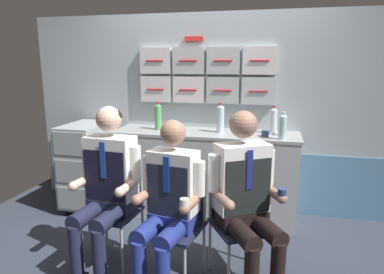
{
  "coord_description": "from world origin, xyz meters",
  "views": [
    {
      "loc": [
        0.69,
        -2.37,
        1.63
      ],
      "look_at": [
        0.04,
        0.3,
        1.04
      ],
      "focal_mm": 32.27,
      "sensor_mm": 36.0,
      "label": 1
    }
  ],
  "objects_px": {
    "crew_member_right": "(168,200)",
    "paper_cup_tan": "(265,133)",
    "crew_member_left": "(106,181)",
    "snack_banana": "(246,133)",
    "crew_member_by_counter": "(246,193)",
    "folding_chair_left": "(118,199)",
    "folding_chair_by_counter": "(236,211)",
    "folding_chair_right": "(178,213)",
    "water_bottle_tall": "(283,127)",
    "service_trolley": "(87,164)"
  },
  "relations": [
    {
      "from": "service_trolley",
      "to": "crew_member_right",
      "type": "distance_m",
      "value": 1.77
    },
    {
      "from": "folding_chair_left",
      "to": "snack_banana",
      "type": "xyz_separation_m",
      "value": [
        0.97,
        0.93,
        0.42
      ]
    },
    {
      "from": "water_bottle_tall",
      "to": "crew_member_left",
      "type": "bearing_deg",
      "value": -144.58
    },
    {
      "from": "service_trolley",
      "to": "crew_member_left",
      "type": "bearing_deg",
      "value": -52.57
    },
    {
      "from": "folding_chair_left",
      "to": "folding_chair_right",
      "type": "bearing_deg",
      "value": -14.2
    },
    {
      "from": "water_bottle_tall",
      "to": "snack_banana",
      "type": "height_order",
      "value": "water_bottle_tall"
    },
    {
      "from": "crew_member_left",
      "to": "snack_banana",
      "type": "distance_m",
      "value": 1.48
    },
    {
      "from": "crew_member_by_counter",
      "to": "snack_banana",
      "type": "height_order",
      "value": "crew_member_by_counter"
    },
    {
      "from": "folding_chair_left",
      "to": "crew_member_by_counter",
      "type": "bearing_deg",
      "value": -7.3
    },
    {
      "from": "folding_chair_left",
      "to": "folding_chair_right",
      "type": "xyz_separation_m",
      "value": [
        0.57,
        -0.14,
        0.0
      ]
    },
    {
      "from": "snack_banana",
      "to": "crew_member_right",
      "type": "bearing_deg",
      "value": -109.42
    },
    {
      "from": "folding_chair_right",
      "to": "folding_chair_by_counter",
      "type": "bearing_deg",
      "value": 18.14
    },
    {
      "from": "crew_member_right",
      "to": "crew_member_by_counter",
      "type": "bearing_deg",
      "value": 17.18
    },
    {
      "from": "crew_member_right",
      "to": "folding_chair_by_counter",
      "type": "xyz_separation_m",
      "value": [
        0.45,
        0.3,
        -0.16
      ]
    },
    {
      "from": "folding_chair_right",
      "to": "paper_cup_tan",
      "type": "bearing_deg",
      "value": 60.13
    },
    {
      "from": "folding_chair_by_counter",
      "to": "water_bottle_tall",
      "type": "height_order",
      "value": "water_bottle_tall"
    },
    {
      "from": "crew_member_left",
      "to": "crew_member_by_counter",
      "type": "height_order",
      "value": "crew_member_left"
    },
    {
      "from": "paper_cup_tan",
      "to": "folding_chair_right",
      "type": "bearing_deg",
      "value": -119.87
    },
    {
      "from": "paper_cup_tan",
      "to": "snack_banana",
      "type": "height_order",
      "value": "paper_cup_tan"
    },
    {
      "from": "folding_chair_by_counter",
      "to": "snack_banana",
      "type": "distance_m",
      "value": 1.02
    },
    {
      "from": "crew_member_right",
      "to": "snack_banana",
      "type": "height_order",
      "value": "crew_member_right"
    },
    {
      "from": "paper_cup_tan",
      "to": "folding_chair_left",
      "type": "bearing_deg",
      "value": -142.42
    },
    {
      "from": "crew_member_by_counter",
      "to": "paper_cup_tan",
      "type": "relative_size",
      "value": 17.38
    },
    {
      "from": "service_trolley",
      "to": "snack_banana",
      "type": "distance_m",
      "value": 1.81
    },
    {
      "from": "crew_member_right",
      "to": "paper_cup_tan",
      "type": "height_order",
      "value": "crew_member_right"
    },
    {
      "from": "water_bottle_tall",
      "to": "folding_chair_left",
      "type": "bearing_deg",
      "value": -149.06
    },
    {
      "from": "crew_member_right",
      "to": "folding_chair_right",
      "type": "bearing_deg",
      "value": 80.37
    },
    {
      "from": "crew_member_left",
      "to": "folding_chair_right",
      "type": "bearing_deg",
      "value": 1.27
    },
    {
      "from": "service_trolley",
      "to": "folding_chair_left",
      "type": "xyz_separation_m",
      "value": [
        0.79,
        -0.86,
        -0.0
      ]
    },
    {
      "from": "folding_chair_left",
      "to": "crew_member_left",
      "type": "height_order",
      "value": "crew_member_left"
    },
    {
      "from": "crew_member_right",
      "to": "folding_chair_left",
      "type": "bearing_deg",
      "value": 150.68
    },
    {
      "from": "folding_chair_by_counter",
      "to": "water_bottle_tall",
      "type": "distance_m",
      "value": 1.01
    },
    {
      "from": "service_trolley",
      "to": "crew_member_by_counter",
      "type": "relative_size",
      "value": 0.74
    },
    {
      "from": "folding_chair_left",
      "to": "folding_chair_by_counter",
      "type": "relative_size",
      "value": 1.0
    },
    {
      "from": "folding_chair_right",
      "to": "crew_member_right",
      "type": "distance_m",
      "value": 0.23
    },
    {
      "from": "folding_chair_right",
      "to": "crew_member_right",
      "type": "xyz_separation_m",
      "value": [
        -0.03,
        -0.16,
        0.16
      ]
    },
    {
      "from": "crew_member_right",
      "to": "water_bottle_tall",
      "type": "bearing_deg",
      "value": 54.44
    },
    {
      "from": "crew_member_left",
      "to": "service_trolley",
      "type": "bearing_deg",
      "value": 127.43
    },
    {
      "from": "crew_member_by_counter",
      "to": "service_trolley",
      "type": "bearing_deg",
      "value": 151.89
    },
    {
      "from": "crew_member_left",
      "to": "crew_member_right",
      "type": "height_order",
      "value": "crew_member_left"
    },
    {
      "from": "folding_chair_right",
      "to": "snack_banana",
      "type": "height_order",
      "value": "snack_banana"
    },
    {
      "from": "service_trolley",
      "to": "snack_banana",
      "type": "relative_size",
      "value": 5.61
    },
    {
      "from": "crew_member_right",
      "to": "paper_cup_tan",
      "type": "xyz_separation_m",
      "value": [
        0.62,
        1.2,
        0.27
      ]
    },
    {
      "from": "crew_member_right",
      "to": "paper_cup_tan",
      "type": "distance_m",
      "value": 1.38
    },
    {
      "from": "folding_chair_left",
      "to": "snack_banana",
      "type": "relative_size",
      "value": 4.87
    },
    {
      "from": "paper_cup_tan",
      "to": "snack_banana",
      "type": "xyz_separation_m",
      "value": [
        -0.19,
        0.03,
        -0.01
      ]
    },
    {
      "from": "water_bottle_tall",
      "to": "folding_chair_right",
      "type": "bearing_deg",
      "value": -128.93
    },
    {
      "from": "crew_member_left",
      "to": "crew_member_right",
      "type": "xyz_separation_m",
      "value": [
        0.55,
        -0.15,
        -0.04
      ]
    },
    {
      "from": "crew_member_right",
      "to": "water_bottle_tall",
      "type": "relative_size",
      "value": 4.72
    },
    {
      "from": "paper_cup_tan",
      "to": "folding_chair_by_counter",
      "type": "bearing_deg",
      "value": -100.82
    }
  ]
}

